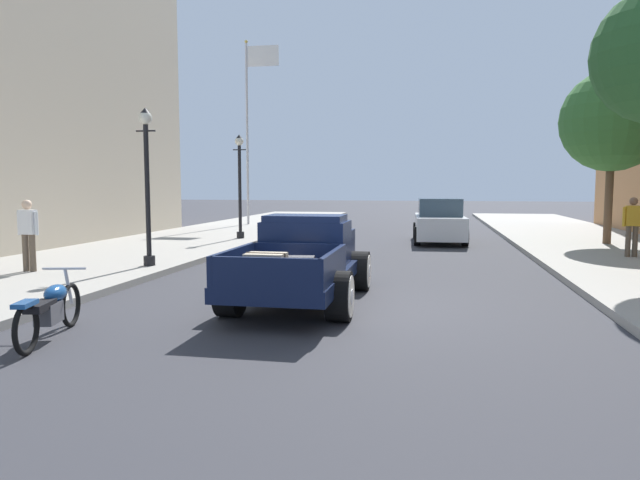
{
  "coord_description": "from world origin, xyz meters",
  "views": [
    {
      "loc": [
        1.64,
        -9.89,
        2.13
      ],
      "look_at": [
        -0.61,
        1.68,
        1.0
      ],
      "focal_mm": 32.16,
      "sensor_mm": 36.0,
      "label": 1
    }
  ],
  "objects_px": {
    "street_lamp_far": "(240,178)",
    "street_lamp_near": "(147,175)",
    "hotrod_truck_navy": "(305,259)",
    "flagpole": "(251,112)",
    "car_background_white": "(439,222)",
    "pedestrian_sidewalk_right": "(632,223)",
    "pedestrian_sidewalk_left": "(28,231)",
    "motorcycle_parked": "(50,308)",
    "street_tree_second": "(612,121)"
  },
  "relations": [
    {
      "from": "hotrod_truck_navy",
      "to": "street_lamp_far",
      "type": "distance_m",
      "value": 11.3
    },
    {
      "from": "pedestrian_sidewalk_left",
      "to": "street_lamp_near",
      "type": "bearing_deg",
      "value": 32.42
    },
    {
      "from": "pedestrian_sidewalk_left",
      "to": "pedestrian_sidewalk_right",
      "type": "xyz_separation_m",
      "value": [
        14.54,
        5.58,
        0.0
      ]
    },
    {
      "from": "pedestrian_sidewalk_left",
      "to": "flagpole",
      "type": "height_order",
      "value": "flagpole"
    },
    {
      "from": "motorcycle_parked",
      "to": "pedestrian_sidewalk_right",
      "type": "height_order",
      "value": "pedestrian_sidewalk_right"
    },
    {
      "from": "car_background_white",
      "to": "street_tree_second",
      "type": "bearing_deg",
      "value": -8.61
    },
    {
      "from": "car_background_white",
      "to": "pedestrian_sidewalk_right",
      "type": "relative_size",
      "value": 2.65
    },
    {
      "from": "hotrod_truck_navy",
      "to": "pedestrian_sidewalk_left",
      "type": "bearing_deg",
      "value": 169.62
    },
    {
      "from": "street_lamp_near",
      "to": "street_lamp_far",
      "type": "xyz_separation_m",
      "value": [
        -0.19,
        7.46,
        0.0
      ]
    },
    {
      "from": "motorcycle_parked",
      "to": "pedestrian_sidewalk_left",
      "type": "xyz_separation_m",
      "value": [
        -3.94,
        4.66,
        0.64
      ]
    },
    {
      "from": "hotrod_truck_navy",
      "to": "street_lamp_near",
      "type": "distance_m",
      "value": 5.51
    },
    {
      "from": "hotrod_truck_navy",
      "to": "motorcycle_parked",
      "type": "xyz_separation_m",
      "value": [
        -2.84,
        -3.42,
        -0.31
      ]
    },
    {
      "from": "street_lamp_near",
      "to": "car_background_white",
      "type": "bearing_deg",
      "value": 50.85
    },
    {
      "from": "pedestrian_sidewalk_right",
      "to": "street_tree_second",
      "type": "relative_size",
      "value": 0.28
    },
    {
      "from": "pedestrian_sidewalk_left",
      "to": "street_lamp_far",
      "type": "distance_m",
      "value": 9.21
    },
    {
      "from": "hotrod_truck_navy",
      "to": "street_lamp_far",
      "type": "bearing_deg",
      "value": 115.04
    },
    {
      "from": "hotrod_truck_navy",
      "to": "flagpole",
      "type": "xyz_separation_m",
      "value": [
        -6.65,
        17.63,
        5.02
      ]
    },
    {
      "from": "car_background_white",
      "to": "pedestrian_sidewalk_right",
      "type": "xyz_separation_m",
      "value": [
        5.17,
        -4.6,
        0.32
      ]
    },
    {
      "from": "pedestrian_sidewalk_right",
      "to": "flagpole",
      "type": "xyz_separation_m",
      "value": [
        -14.41,
        10.81,
        4.68
      ]
    },
    {
      "from": "street_lamp_far",
      "to": "pedestrian_sidewalk_left",
      "type": "bearing_deg",
      "value": -102.99
    },
    {
      "from": "street_lamp_far",
      "to": "street_lamp_near",
      "type": "bearing_deg",
      "value": -88.52
    },
    {
      "from": "motorcycle_parked",
      "to": "car_background_white",
      "type": "relative_size",
      "value": 0.48
    },
    {
      "from": "pedestrian_sidewalk_right",
      "to": "street_lamp_near",
      "type": "relative_size",
      "value": 0.43
    },
    {
      "from": "pedestrian_sidewalk_right",
      "to": "street_lamp_far",
      "type": "bearing_deg",
      "value": 165.16
    },
    {
      "from": "flagpole",
      "to": "street_tree_second",
      "type": "relative_size",
      "value": 1.57
    },
    {
      "from": "motorcycle_parked",
      "to": "pedestrian_sidewalk_right",
      "type": "relative_size",
      "value": 1.26
    },
    {
      "from": "street_lamp_near",
      "to": "street_tree_second",
      "type": "distance_m",
      "value": 15.09
    },
    {
      "from": "car_background_white",
      "to": "pedestrian_sidewalk_right",
      "type": "distance_m",
      "value": 6.93
    },
    {
      "from": "street_lamp_far",
      "to": "street_tree_second",
      "type": "height_order",
      "value": "street_tree_second"
    },
    {
      "from": "street_lamp_near",
      "to": "street_lamp_far",
      "type": "distance_m",
      "value": 7.46
    },
    {
      "from": "street_tree_second",
      "to": "motorcycle_parked",
      "type": "bearing_deg",
      "value": -128.2
    },
    {
      "from": "pedestrian_sidewalk_right",
      "to": "street_tree_second",
      "type": "distance_m",
      "value": 4.94
    },
    {
      "from": "pedestrian_sidewalk_left",
      "to": "pedestrian_sidewalk_right",
      "type": "bearing_deg",
      "value": 20.98
    },
    {
      "from": "flagpole",
      "to": "street_lamp_near",
      "type": "bearing_deg",
      "value": -81.96
    },
    {
      "from": "pedestrian_sidewalk_left",
      "to": "street_lamp_far",
      "type": "relative_size",
      "value": 0.43
    },
    {
      "from": "street_lamp_near",
      "to": "street_tree_second",
      "type": "relative_size",
      "value": 0.66
    },
    {
      "from": "pedestrian_sidewalk_left",
      "to": "flagpole",
      "type": "distance_m",
      "value": 17.04
    },
    {
      "from": "pedestrian_sidewalk_left",
      "to": "flagpole",
      "type": "xyz_separation_m",
      "value": [
        0.13,
        16.39,
        4.68
      ]
    },
    {
      "from": "pedestrian_sidewalk_left",
      "to": "street_tree_second",
      "type": "relative_size",
      "value": 0.28
    },
    {
      "from": "car_background_white",
      "to": "flagpole",
      "type": "xyz_separation_m",
      "value": [
        -9.24,
        6.21,
        5.0
      ]
    },
    {
      "from": "flagpole",
      "to": "pedestrian_sidewalk_right",
      "type": "bearing_deg",
      "value": -36.88
    },
    {
      "from": "street_lamp_far",
      "to": "street_tree_second",
      "type": "xyz_separation_m",
      "value": [
        12.91,
        0.45,
        1.88
      ]
    },
    {
      "from": "car_background_white",
      "to": "street_lamp_far",
      "type": "xyz_separation_m",
      "value": [
        -7.32,
        -1.3,
        1.62
      ]
    },
    {
      "from": "flagpole",
      "to": "street_tree_second",
      "type": "height_order",
      "value": "flagpole"
    },
    {
      "from": "street_lamp_near",
      "to": "street_tree_second",
      "type": "xyz_separation_m",
      "value": [
        12.72,
        7.91,
        1.88
      ]
    },
    {
      "from": "hotrod_truck_navy",
      "to": "street_lamp_near",
      "type": "relative_size",
      "value": 1.29
    },
    {
      "from": "street_lamp_far",
      "to": "street_tree_second",
      "type": "relative_size",
      "value": 0.66
    },
    {
      "from": "pedestrian_sidewalk_left",
      "to": "pedestrian_sidewalk_right",
      "type": "relative_size",
      "value": 1.0
    },
    {
      "from": "motorcycle_parked",
      "to": "flagpole",
      "type": "bearing_deg",
      "value": 100.27
    },
    {
      "from": "pedestrian_sidewalk_left",
      "to": "street_lamp_near",
      "type": "height_order",
      "value": "street_lamp_near"
    }
  ]
}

